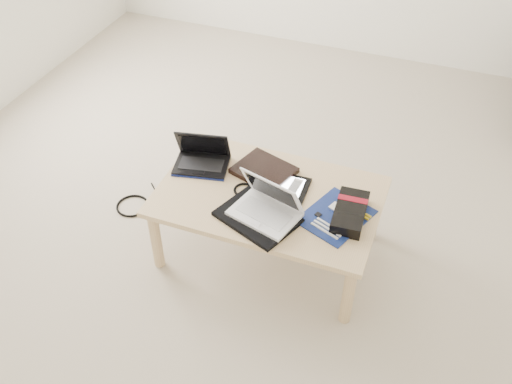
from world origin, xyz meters
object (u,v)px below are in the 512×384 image
at_px(netbook, 202,158).
at_px(white_laptop, 267,206).
at_px(coffee_table, 269,202).
at_px(gpu_box, 350,212).

xyz_separation_m(netbook, white_laptop, (0.45, -0.25, 0.02)).
bearing_deg(coffee_table, netbook, 166.39).
height_order(coffee_table, netbook, netbook).
height_order(coffee_table, white_laptop, white_laptop).
bearing_deg(coffee_table, white_laptop, -74.10).
distance_m(coffee_table, netbook, 0.43).
distance_m(coffee_table, white_laptop, 0.19).
bearing_deg(netbook, gpu_box, -8.03).
distance_m(netbook, gpu_box, 0.83).
relative_size(netbook, gpu_box, 1.07).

